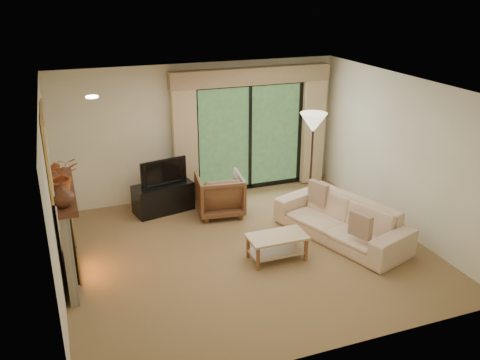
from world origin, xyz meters
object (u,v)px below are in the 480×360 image
object	(u,v)px
sofa	(341,220)
coffee_table	(277,247)
armchair	(220,194)
media_console	(163,198)

from	to	relation	value
sofa	coffee_table	world-z (taller)	sofa
armchair	sofa	distance (m)	2.25
sofa	coffee_table	size ratio (longest dim) A/B	2.56
media_console	armchair	size ratio (longest dim) A/B	1.28
media_console	coffee_table	world-z (taller)	media_console
media_console	sofa	size ratio (longest dim) A/B	0.47
media_console	sofa	xyz separation A→B (m)	(2.51, -2.08, 0.07)
coffee_table	armchair	bearing A→B (deg)	99.23
media_console	sofa	bearing A→B (deg)	-51.72
media_console	coffee_table	bearing A→B (deg)	-73.94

